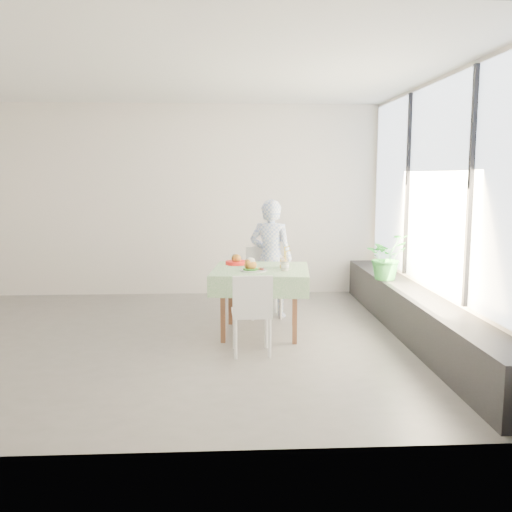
{
  "coord_description": "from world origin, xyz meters",
  "views": [
    {
      "loc": [
        0.73,
        -5.98,
        1.77
      ],
      "look_at": [
        1.07,
        0.3,
        0.88
      ],
      "focal_mm": 40.0,
      "sensor_mm": 36.0,
      "label": 1
    }
  ],
  "objects": [
    {
      "name": "main_dish",
      "position": [
        1.01,
        0.07,
        0.79
      ],
      "size": [
        0.29,
        0.29,
        0.15
      ],
      "color": "white",
      "rests_on": "cafe_table"
    },
    {
      "name": "wall_back",
      "position": [
        0.0,
        2.5,
        1.4
      ],
      "size": [
        6.0,
        0.02,
        2.8
      ],
      "primitive_type": "cube",
      "color": "silver",
      "rests_on": "ground"
    },
    {
      "name": "floor",
      "position": [
        0.0,
        0.0,
        0.0
      ],
      "size": [
        6.0,
        6.0,
        0.0
      ],
      "primitive_type": "plane",
      "color": "#5B5856",
      "rests_on": "ground"
    },
    {
      "name": "ceiling",
      "position": [
        0.0,
        0.0,
        2.8
      ],
      "size": [
        6.0,
        6.0,
        0.0
      ],
      "primitive_type": "plane",
      "rotation": [
        3.14,
        0.0,
        0.0
      ],
      "color": "white",
      "rests_on": "ground"
    },
    {
      "name": "juice_cup_lemonade",
      "position": [
        1.37,
        0.08,
        0.8
      ],
      "size": [
        0.09,
        0.09,
        0.26
      ],
      "color": "white",
      "rests_on": "cafe_table"
    },
    {
      "name": "second_dish",
      "position": [
        0.85,
        0.56,
        0.78
      ],
      "size": [
        0.25,
        0.25,
        0.12
      ],
      "color": "red",
      "rests_on": "cafe_table"
    },
    {
      "name": "chair_near",
      "position": [
        0.98,
        -0.48,
        0.25
      ],
      "size": [
        0.39,
        0.39,
        0.82
      ],
      "color": "white",
      "rests_on": "ground"
    },
    {
      "name": "wall_front",
      "position": [
        0.0,
        -2.5,
        1.4
      ],
      "size": [
        6.0,
        0.02,
        2.8
      ],
      "primitive_type": "cube",
      "color": "silver",
      "rests_on": "ground"
    },
    {
      "name": "window_ledge",
      "position": [
        2.8,
        0.0,
        0.25
      ],
      "size": [
        0.4,
        4.8,
        0.5
      ],
      "primitive_type": "cube",
      "color": "black",
      "rests_on": "ground"
    },
    {
      "name": "potted_plant",
      "position": [
        2.69,
        0.81,
        0.78
      ],
      "size": [
        0.66,
        0.63,
        0.57
      ],
      "primitive_type": "imported",
      "rotation": [
        0.0,
        0.0,
        0.49
      ],
      "color": "#28792F",
      "rests_on": "window_ledge"
    },
    {
      "name": "chair_far",
      "position": [
        1.21,
        1.04,
        0.27
      ],
      "size": [
        0.45,
        0.45,
        0.87
      ],
      "color": "white",
      "rests_on": "ground"
    },
    {
      "name": "juice_cup_orange",
      "position": [
        1.38,
        0.27,
        0.81
      ],
      "size": [
        0.1,
        0.1,
        0.29
      ],
      "color": "white",
      "rests_on": "cafe_table"
    },
    {
      "name": "window_pane",
      "position": [
        2.97,
        0.0,
        1.65
      ],
      "size": [
        0.01,
        4.8,
        2.18
      ],
      "primitive_type": "cube",
      "color": "#D1E0F9",
      "rests_on": "ground"
    },
    {
      "name": "wall_right",
      "position": [
        3.0,
        0.0,
        1.4
      ],
      "size": [
        0.02,
        5.0,
        2.8
      ],
      "primitive_type": "cube",
      "color": "silver",
      "rests_on": "ground"
    },
    {
      "name": "cafe_table",
      "position": [
        1.12,
        0.25,
        0.46
      ],
      "size": [
        1.15,
        1.15,
        0.74
      ],
      "color": "brown",
      "rests_on": "ground"
    },
    {
      "name": "diner",
      "position": [
        1.29,
        1.04,
        0.74
      ],
      "size": [
        0.63,
        0.51,
        1.48
      ],
      "primitive_type": "imported",
      "rotation": [
        0.0,
        0.0,
        2.81
      ],
      "color": "#8BA4DF",
      "rests_on": "ground"
    }
  ]
}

